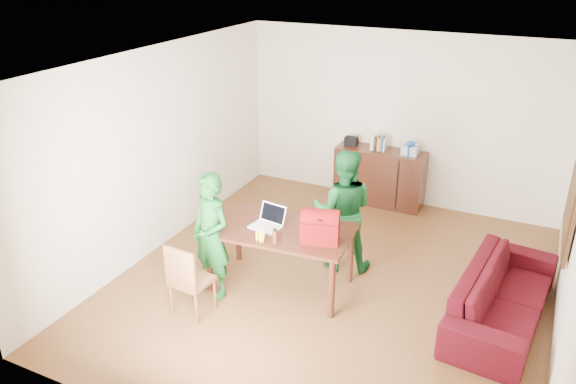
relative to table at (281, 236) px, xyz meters
The scene contains 10 objects.
room 0.96m from the table, 39.62° to the left, with size 5.20×5.70×2.90m.
table is the anchor object (origin of this frame).
chair 1.21m from the table, 125.10° to the right, with size 0.43×0.42×0.90m.
person_near 0.82m from the table, 143.95° to the right, with size 0.56×0.37×1.53m, color #12531A.
person_far 0.91m from the table, 56.56° to the left, with size 0.78×0.60×1.60m, color #135625.
laptop 0.23m from the table, 159.88° to the right, with size 0.38×0.29×0.25m.
bananas 0.42m from the table, 98.97° to the right, with size 0.15×0.09×0.06m, color gold, non-canonical shape.
bottle 0.40m from the table, 74.12° to the right, with size 0.06×0.06×0.17m, color maroon.
red_bag 0.60m from the table, ahead, with size 0.42×0.24×0.31m, color maroon.
sofa 2.57m from the table, 10.08° to the left, with size 2.10×0.82×0.61m, color #37070C.
Camera 1 is at (2.04, -5.57, 3.84)m, focal length 35.00 mm.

